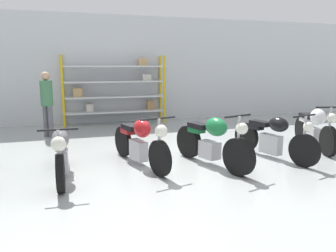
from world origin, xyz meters
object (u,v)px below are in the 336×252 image
at_px(motorcycle_grey, 61,152).
at_px(person_browsing, 47,99).
at_px(motorcycle_green, 212,141).
at_px(motorcycle_black, 274,137).
at_px(shelving_rack, 116,89).
at_px(motorcycle_white, 315,128).
at_px(motorcycle_red, 140,141).

xyz_separation_m(motorcycle_grey, person_browsing, (-0.39, 3.60, 0.59)).
relative_size(motorcycle_green, motorcycle_black, 0.99).
relative_size(shelving_rack, motorcycle_green, 1.64).
relative_size(shelving_rack, motorcycle_white, 1.69).
bearing_deg(person_browsing, motorcycle_red, 71.56).
xyz_separation_m(motorcycle_red, motorcycle_black, (2.78, -0.31, -0.03)).
height_order(motorcycle_green, motorcycle_black, motorcycle_green).
height_order(shelving_rack, motorcycle_red, shelving_rack).
relative_size(motorcycle_white, person_browsing, 1.13).
xyz_separation_m(shelving_rack, motorcycle_grey, (-1.69, -5.24, -0.70)).
bearing_deg(motorcycle_red, motorcycle_grey, -93.33).
xyz_separation_m(motorcycle_grey, motorcycle_black, (4.23, -0.01, -0.01)).
height_order(motorcycle_red, motorcycle_green, motorcycle_green).
relative_size(motorcycle_red, person_browsing, 1.21).
bearing_deg(motorcycle_red, motorcycle_black, 68.50).
xyz_separation_m(motorcycle_grey, motorcycle_green, (2.77, -0.13, 0.02)).
xyz_separation_m(motorcycle_red, motorcycle_green, (1.32, -0.43, 0.00)).
bearing_deg(motorcycle_black, motorcycle_red, -112.19).
distance_m(motorcycle_black, motorcycle_white, 1.47).
xyz_separation_m(shelving_rack, person_browsing, (-2.08, -1.64, -0.11)).
height_order(motorcycle_grey, motorcycle_red, motorcycle_red).
bearing_deg(motorcycle_white, shelving_rack, -124.40).
bearing_deg(motorcycle_black, shelving_rack, -169.96).
bearing_deg(shelving_rack, person_browsing, -141.65).
bearing_deg(motorcycle_green, motorcycle_black, 77.48).
relative_size(motorcycle_green, motorcycle_white, 1.03).
bearing_deg(motorcycle_grey, motorcycle_white, 95.16).
bearing_deg(motorcycle_white, motorcycle_black, -56.72).
xyz_separation_m(motorcycle_green, person_browsing, (-3.17, 3.73, 0.56)).
distance_m(motorcycle_grey, motorcycle_black, 4.23).
height_order(motorcycle_white, person_browsing, person_browsing).
xyz_separation_m(motorcycle_grey, motorcycle_white, (5.63, 0.42, 0.04)).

